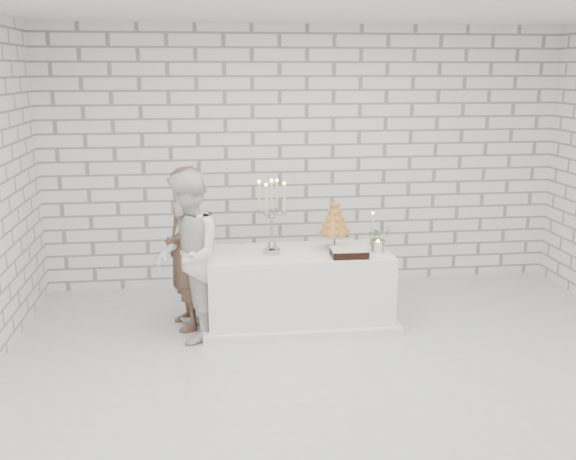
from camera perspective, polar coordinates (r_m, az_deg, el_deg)
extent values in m
cube|color=silver|center=(5.75, 5.36, -12.18)|extent=(6.00, 5.00, 0.01)
cube|color=white|center=(5.20, 6.14, 19.12)|extent=(6.00, 5.00, 0.01)
cube|color=white|center=(7.70, 1.59, 6.21)|extent=(6.00, 0.01, 3.00)
cube|color=white|center=(2.97, 16.48, -6.65)|extent=(6.00, 0.01, 3.00)
cube|color=white|center=(6.63, 0.91, -5.03)|extent=(1.80, 0.80, 0.75)
imported|color=#442B1E|center=(6.50, -8.93, -1.62)|extent=(0.53, 0.67, 1.61)
imported|color=white|center=(6.22, -8.69, -2.26)|extent=(0.65, 0.82, 1.62)
cube|color=black|center=(6.37, 5.31, -1.95)|extent=(0.35, 0.25, 0.08)
cylinder|color=white|center=(6.50, 7.78, -1.52)|extent=(0.10, 0.10, 0.12)
cylinder|color=beige|center=(6.81, 7.31, 0.06)|extent=(0.07, 0.07, 0.32)
imported|color=#56834A|center=(6.58, 7.82, -0.67)|extent=(0.26, 0.23, 0.27)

